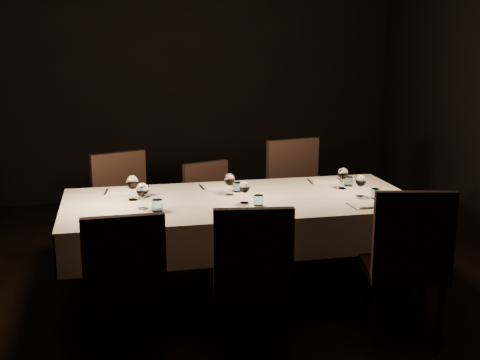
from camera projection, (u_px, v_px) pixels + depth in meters
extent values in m
cube|color=black|center=(240.00, 297.00, 4.52)|extent=(5.00, 6.00, 0.01)
cube|color=black|center=(187.00, 73.00, 7.03)|extent=(5.00, 0.01, 3.00)
cube|color=black|center=(240.00, 203.00, 4.35)|extent=(2.40, 1.00, 0.04)
cylinder|color=black|center=(81.00, 287.00, 3.81)|extent=(0.07, 0.07, 0.71)
cylinder|color=black|center=(86.00, 244.00, 4.61)|extent=(0.07, 0.07, 0.71)
cylinder|color=black|center=(406.00, 260.00, 4.27)|extent=(0.07, 0.07, 0.71)
cylinder|color=black|center=(359.00, 225.00, 5.07)|extent=(0.07, 0.07, 0.71)
cube|color=beige|center=(240.00, 199.00, 4.35)|extent=(2.52, 1.12, 0.01)
cube|color=beige|center=(226.00, 199.00, 4.91)|extent=(2.52, 0.01, 0.28)
cube|color=beige|center=(258.00, 243.00, 3.86)|extent=(2.52, 0.01, 0.28)
cube|color=beige|center=(399.00, 209.00, 4.64)|extent=(0.01, 1.12, 0.28)
cube|color=beige|center=(62.00, 230.00, 4.13)|extent=(0.01, 1.12, 0.28)
cylinder|color=black|center=(155.00, 310.00, 3.84)|extent=(0.04, 0.04, 0.40)
cylinder|color=black|center=(161.00, 338.00, 3.48)|extent=(0.04, 0.04, 0.40)
cylinder|color=black|center=(94.00, 316.00, 3.75)|extent=(0.04, 0.04, 0.40)
cylinder|color=black|center=(94.00, 346.00, 3.40)|extent=(0.04, 0.04, 0.40)
cube|color=black|center=(125.00, 292.00, 3.56)|extent=(0.47, 0.47, 0.06)
cube|color=black|center=(124.00, 259.00, 3.31)|extent=(0.46, 0.06, 0.50)
cube|color=white|center=(137.00, 219.00, 3.83)|extent=(0.23, 0.15, 0.02)
cube|color=silver|center=(115.00, 221.00, 3.80)|extent=(0.03, 0.20, 0.01)
cube|color=silver|center=(160.00, 218.00, 3.86)|extent=(0.03, 0.20, 0.01)
cylinder|color=#B7DEF2|center=(157.00, 205.00, 4.02)|extent=(0.07, 0.07, 0.08)
cylinder|color=white|center=(143.00, 208.00, 4.09)|extent=(0.07, 0.07, 0.00)
cylinder|color=white|center=(143.00, 202.00, 4.08)|extent=(0.01, 0.01, 0.09)
ellipsoid|color=white|center=(142.00, 190.00, 4.06)|extent=(0.09, 0.09, 0.10)
cylinder|color=black|center=(277.00, 303.00, 3.95)|extent=(0.04, 0.04, 0.40)
cylinder|color=black|center=(285.00, 330.00, 3.58)|extent=(0.04, 0.04, 0.40)
cylinder|color=black|center=(219.00, 304.00, 3.92)|extent=(0.04, 0.04, 0.40)
cylinder|color=black|center=(221.00, 332.00, 3.55)|extent=(0.04, 0.04, 0.40)
cube|color=black|center=(250.00, 282.00, 3.69)|extent=(0.52, 0.52, 0.06)
cube|color=black|center=(254.00, 250.00, 3.44)|extent=(0.46, 0.11, 0.50)
cube|color=white|center=(246.00, 212.00, 3.98)|extent=(0.21, 0.14, 0.01)
cube|color=silver|center=(227.00, 214.00, 3.95)|extent=(0.02, 0.18, 0.01)
cube|color=silver|center=(265.00, 212.00, 4.00)|extent=(0.01, 0.18, 0.01)
cylinder|color=#B7DEF2|center=(259.00, 200.00, 4.17)|extent=(0.07, 0.07, 0.07)
cylinder|color=white|center=(244.00, 203.00, 4.23)|extent=(0.06, 0.06, 0.00)
cylinder|color=white|center=(244.00, 197.00, 4.22)|extent=(0.01, 0.01, 0.08)
ellipsoid|color=white|center=(244.00, 186.00, 4.21)|extent=(0.08, 0.08, 0.09)
cylinder|color=black|center=(421.00, 290.00, 4.12)|extent=(0.04, 0.04, 0.42)
cylinder|color=black|center=(440.00, 316.00, 3.73)|extent=(0.04, 0.04, 0.42)
cylinder|color=black|center=(362.00, 290.00, 4.12)|extent=(0.04, 0.04, 0.42)
cylinder|color=black|center=(375.00, 316.00, 3.73)|extent=(0.04, 0.04, 0.42)
cube|color=black|center=(402.00, 267.00, 3.87)|extent=(0.58, 0.58, 0.06)
cube|color=black|center=(414.00, 234.00, 3.59)|extent=(0.49, 0.15, 0.53)
cube|color=white|center=(369.00, 205.00, 4.15)|extent=(0.20, 0.13, 0.01)
cube|color=silver|center=(352.00, 207.00, 4.13)|extent=(0.02, 0.18, 0.01)
cube|color=silver|center=(386.00, 205.00, 4.18)|extent=(0.02, 0.18, 0.01)
cylinder|color=#B7DEF2|center=(375.00, 194.00, 4.34)|extent=(0.07, 0.07, 0.07)
cylinder|color=white|center=(360.00, 196.00, 4.41)|extent=(0.06, 0.06, 0.00)
cylinder|color=white|center=(360.00, 191.00, 4.40)|extent=(0.01, 0.01, 0.08)
ellipsoid|color=white|center=(361.00, 180.00, 4.38)|extent=(0.08, 0.08, 0.09)
cylinder|color=black|center=(117.00, 260.00, 4.71)|extent=(0.04, 0.04, 0.41)
cylinder|color=black|center=(100.00, 245.00, 5.03)|extent=(0.04, 0.04, 0.41)
cylinder|color=black|center=(162.00, 251.00, 4.91)|extent=(0.04, 0.04, 0.41)
cylinder|color=black|center=(143.00, 238.00, 5.23)|extent=(0.04, 0.04, 0.41)
cube|color=black|center=(130.00, 221.00, 4.91)|extent=(0.60, 0.60, 0.06)
cube|color=black|center=(119.00, 182.00, 5.02)|extent=(0.46, 0.21, 0.51)
cube|color=white|center=(125.00, 191.00, 4.54)|extent=(0.23, 0.16, 0.02)
cube|color=silver|center=(106.00, 192.00, 4.52)|extent=(0.04, 0.20, 0.01)
cube|color=silver|center=(144.00, 190.00, 4.57)|extent=(0.04, 0.20, 0.01)
cylinder|color=#B7DEF2|center=(145.00, 191.00, 4.39)|extent=(0.07, 0.07, 0.08)
cylinder|color=white|center=(133.00, 200.00, 4.31)|extent=(0.07, 0.07, 0.00)
cylinder|color=white|center=(133.00, 194.00, 4.30)|extent=(0.01, 0.01, 0.09)
ellipsoid|color=white|center=(132.00, 182.00, 4.28)|extent=(0.09, 0.09, 0.10)
cylinder|color=black|center=(209.00, 254.00, 4.89)|extent=(0.04, 0.04, 0.36)
cylinder|color=black|center=(190.00, 242.00, 5.17)|extent=(0.04, 0.04, 0.36)
cylinder|color=black|center=(244.00, 247.00, 5.07)|extent=(0.04, 0.04, 0.36)
cylinder|color=black|center=(224.00, 236.00, 5.34)|extent=(0.04, 0.04, 0.36)
cube|color=black|center=(216.00, 221.00, 5.07)|extent=(0.53, 0.53, 0.05)
cube|color=black|center=(206.00, 188.00, 5.16)|extent=(0.41, 0.19, 0.45)
cube|color=white|center=(218.00, 186.00, 4.69)|extent=(0.21, 0.14, 0.01)
cube|color=silver|center=(202.00, 187.00, 4.66)|extent=(0.03, 0.18, 0.01)
cube|color=silver|center=(233.00, 186.00, 4.71)|extent=(0.02, 0.18, 0.01)
cylinder|color=#B7DEF2|center=(238.00, 187.00, 4.54)|extent=(0.06, 0.06, 0.07)
cylinder|color=white|center=(230.00, 195.00, 4.45)|extent=(0.06, 0.06, 0.00)
cylinder|color=white|center=(230.00, 189.00, 4.44)|extent=(0.01, 0.01, 0.08)
ellipsoid|color=white|center=(230.00, 179.00, 4.42)|extent=(0.08, 0.08, 0.09)
cylinder|color=black|center=(293.00, 246.00, 4.99)|extent=(0.04, 0.04, 0.43)
cylinder|color=black|center=(271.00, 231.00, 5.36)|extent=(0.04, 0.04, 0.43)
cylinder|color=black|center=(336.00, 239.00, 5.15)|extent=(0.04, 0.04, 0.43)
cylinder|color=black|center=(312.00, 226.00, 5.52)|extent=(0.04, 0.04, 0.43)
cube|color=black|center=(304.00, 208.00, 5.20)|extent=(0.58, 0.58, 0.06)
cube|color=black|center=(293.00, 169.00, 5.32)|extent=(0.50, 0.15, 0.54)
cube|color=white|center=(325.00, 180.00, 4.87)|extent=(0.21, 0.15, 0.01)
cube|color=silver|center=(310.00, 182.00, 4.84)|extent=(0.03, 0.18, 0.01)
cube|color=silver|center=(340.00, 180.00, 4.89)|extent=(0.03, 0.18, 0.01)
cylinder|color=#B7DEF2|center=(349.00, 181.00, 4.72)|extent=(0.07, 0.07, 0.07)
cylinder|color=white|center=(342.00, 188.00, 4.63)|extent=(0.06, 0.06, 0.00)
cylinder|color=white|center=(343.00, 183.00, 4.62)|extent=(0.01, 0.01, 0.08)
ellipsoid|color=white|center=(343.00, 174.00, 4.60)|extent=(0.08, 0.08, 0.09)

